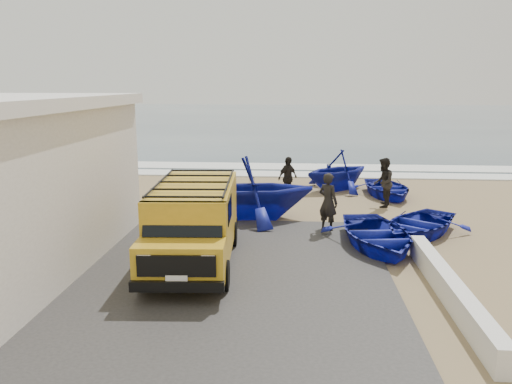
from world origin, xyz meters
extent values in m
plane|color=#8E7752|center=(0.00, 0.00, 0.00)|extent=(160.00, 160.00, 0.00)
cube|color=#3A3835|center=(-2.00, -2.00, 0.03)|extent=(12.00, 10.00, 0.05)
cube|color=#385166|center=(0.00, 56.00, 0.00)|extent=(180.00, 88.00, 0.01)
cube|color=white|center=(0.00, 12.00, 0.03)|extent=(180.00, 1.60, 0.06)
cube|color=white|center=(0.00, 14.50, 0.02)|extent=(180.00, 2.20, 0.04)
cube|color=black|center=(-3.55, -0.50, 2.60)|extent=(0.08, 0.70, 0.90)
cube|color=silver|center=(5.00, -3.00, 0.28)|extent=(0.35, 6.00, 0.55)
cube|color=gold|center=(-0.95, -0.83, 1.20)|extent=(2.17, 4.09, 1.68)
cube|color=gold|center=(-0.80, -3.27, 0.82)|extent=(1.99, 1.03, 0.92)
cube|color=black|center=(-0.83, -2.79, 1.63)|extent=(1.80, 0.45, 0.73)
cube|color=black|center=(-0.77, -3.75, 0.92)|extent=(1.65, 0.18, 0.46)
cube|color=black|center=(-0.77, -3.78, 0.48)|extent=(1.98, 0.26, 0.22)
cube|color=black|center=(-0.95, -0.88, 2.12)|extent=(2.06, 3.78, 0.06)
cylinder|color=black|center=(-1.73, -2.92, 0.36)|extent=(0.27, 0.73, 0.71)
cylinder|color=black|center=(-1.93, 0.24, 0.36)|extent=(0.27, 0.73, 0.71)
cylinder|color=black|center=(0.08, -2.81, 0.36)|extent=(0.27, 0.73, 0.71)
cylinder|color=black|center=(-0.11, 0.35, 0.36)|extent=(0.27, 0.73, 0.71)
imported|color=#141E9F|center=(3.99, 0.53, 0.40)|extent=(3.26, 4.19, 0.80)
imported|color=#141E9F|center=(5.46, 1.85, 0.36)|extent=(4.10, 4.30, 0.73)
imported|color=#141E9F|center=(0.22, 3.37, 1.09)|extent=(4.64, 4.17, 2.18)
imported|color=#141E9F|center=(5.46, 7.27, 0.35)|extent=(2.95, 3.76, 0.71)
imported|color=#141E9F|center=(3.50, 8.48, 0.89)|extent=(4.46, 4.39, 1.78)
imported|color=black|center=(2.70, 2.13, 0.94)|extent=(0.81, 0.79, 1.88)
imported|color=black|center=(4.98, 5.50, 0.94)|extent=(0.93, 1.07, 1.88)
imported|color=black|center=(1.36, 6.57, 0.86)|extent=(1.00, 1.02, 1.73)
camera|label=1|loc=(1.62, -13.31, 4.60)|focal=35.00mm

